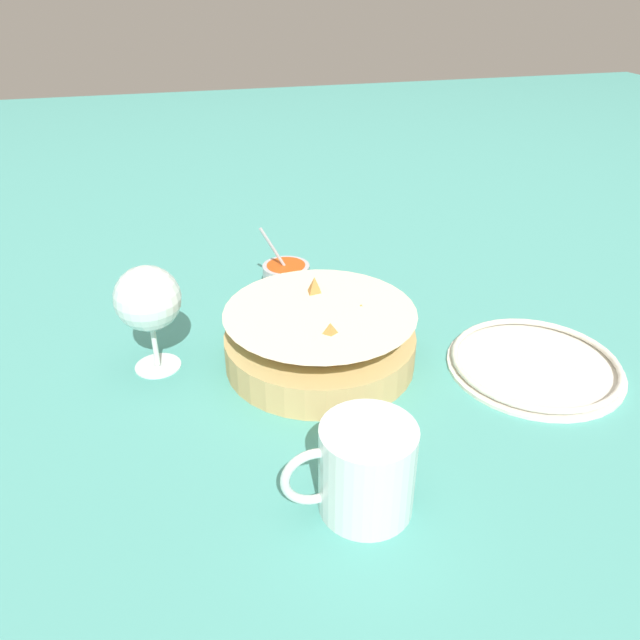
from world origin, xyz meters
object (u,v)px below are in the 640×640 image
(sauce_cup, at_px, (286,276))
(beer_mug, at_px, (365,472))
(food_basket, at_px, (320,339))
(side_plate, at_px, (535,364))
(wine_glass, at_px, (148,301))

(sauce_cup, xyz_separation_m, beer_mug, (0.02, 0.47, 0.02))
(food_basket, distance_m, beer_mug, 0.26)
(beer_mug, height_order, side_plate, beer_mug)
(food_basket, bearing_deg, side_plate, 162.47)
(wine_glass, bearing_deg, food_basket, 168.65)
(food_basket, bearing_deg, wine_glass, -11.35)
(sauce_cup, height_order, wine_glass, wine_glass)
(food_basket, xyz_separation_m, side_plate, (-0.27, 0.08, -0.03))
(food_basket, distance_m, sauce_cup, 0.22)
(food_basket, relative_size, wine_glass, 1.74)
(beer_mug, bearing_deg, food_basket, -94.59)
(food_basket, height_order, wine_glass, wine_glass)
(wine_glass, bearing_deg, beer_mug, 122.37)
(sauce_cup, height_order, side_plate, sauce_cup)
(wine_glass, height_order, side_plate, wine_glass)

